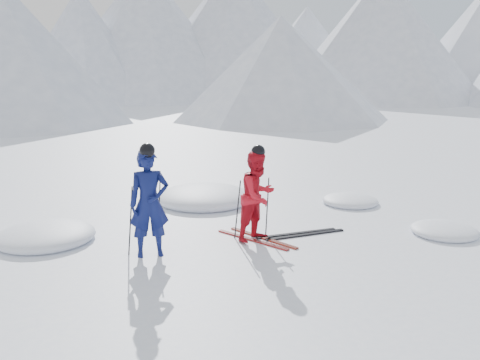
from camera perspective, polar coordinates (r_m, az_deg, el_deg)
name	(u,v)px	position (r m, az deg, el deg)	size (l,w,h in m)	color
ground	(309,232)	(10.33, 7.75, -5.77)	(160.00, 160.00, 0.00)	white
mountain_range	(116,26)	(44.88, -13.70, 16.49)	(106.15, 62.94, 15.53)	#B2BCD1
skier_blue	(149,203)	(8.85, -10.15, -2.61)	(0.68, 0.45, 1.87)	#0C144D
skier_red	(258,196)	(9.54, 2.02, -1.80)	(0.84, 0.65, 1.72)	red
pole_blue_left	(130,221)	(8.99, -12.20, -4.53)	(0.02, 0.02, 1.25)	black
pole_blue_right	(159,215)	(9.23, -9.09, -3.95)	(0.02, 0.02, 1.25)	black
pole_red_left	(238,209)	(9.68, -0.28, -3.33)	(0.02, 0.02, 1.15)	black
pole_red_right	(267,207)	(9.89, 3.08, -3.02)	(0.02, 0.02, 1.15)	black
ski_worn_left	(252,240)	(9.72, 1.36, -6.72)	(0.09, 1.70, 0.03)	black
ski_worn_right	(263,238)	(9.84, 2.59, -6.50)	(0.09, 1.70, 0.03)	black
ski_loose_a	(297,233)	(10.14, 6.38, -5.98)	(0.09, 1.70, 0.03)	black
ski_loose_b	(305,235)	(10.08, 7.33, -6.12)	(0.09, 1.70, 0.03)	black
snow_lumps	(204,213)	(11.56, -4.05, -3.71)	(8.61, 6.36, 0.52)	white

